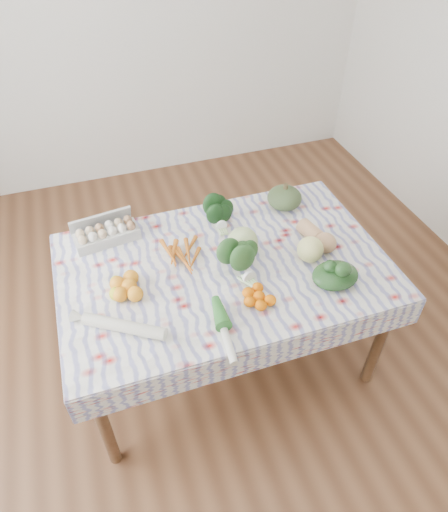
{
  "coord_description": "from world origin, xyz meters",
  "views": [
    {
      "loc": [
        -0.54,
        -1.59,
        2.36
      ],
      "look_at": [
        0.0,
        0.0,
        0.82
      ],
      "focal_mm": 32.0,
      "sensor_mm": 36.0,
      "label": 1
    }
  ],
  "objects_px": {
    "grapefruit": "(310,249)",
    "egg_carton": "(107,235)",
    "dining_table": "(224,276)",
    "butternut_squash": "(317,235)",
    "kabocha_squash": "(284,198)",
    "cabbage": "(243,242)"
  },
  "relations": [
    {
      "from": "egg_carton",
      "to": "cabbage",
      "type": "xyz_separation_m",
      "value": [
        0.65,
        -0.32,
        0.03
      ]
    },
    {
      "from": "dining_table",
      "to": "kabocha_squash",
      "type": "xyz_separation_m",
      "value": [
        0.49,
        0.35,
        0.15
      ]
    },
    {
      "from": "cabbage",
      "to": "grapefruit",
      "type": "bearing_deg",
      "value": -26.73
    },
    {
      "from": "dining_table",
      "to": "butternut_squash",
      "type": "relative_size",
      "value": 6.6
    },
    {
      "from": "dining_table",
      "to": "egg_carton",
      "type": "bearing_deg",
      "value": 144.95
    },
    {
      "from": "cabbage",
      "to": "grapefruit",
      "type": "relative_size",
      "value": 1.16
    },
    {
      "from": "kabocha_squash",
      "to": "grapefruit",
      "type": "height_order",
      "value": "grapefruit"
    },
    {
      "from": "cabbage",
      "to": "butternut_squash",
      "type": "relative_size",
      "value": 0.64
    },
    {
      "from": "butternut_squash",
      "to": "kabocha_squash",
      "type": "bearing_deg",
      "value": 82.0
    },
    {
      "from": "egg_carton",
      "to": "kabocha_squash",
      "type": "relative_size",
      "value": 1.69
    },
    {
      "from": "kabocha_squash",
      "to": "grapefruit",
      "type": "xyz_separation_m",
      "value": [
        -0.06,
        -0.46,
        0.0
      ]
    },
    {
      "from": "dining_table",
      "to": "egg_carton",
      "type": "distance_m",
      "value": 0.66
    },
    {
      "from": "dining_table",
      "to": "egg_carton",
      "type": "xyz_separation_m",
      "value": [
        -0.53,
        0.37,
        0.13
      ]
    },
    {
      "from": "cabbage",
      "to": "grapefruit",
      "type": "height_order",
      "value": "cabbage"
    },
    {
      "from": "egg_carton",
      "to": "butternut_squash",
      "type": "relative_size",
      "value": 1.4
    },
    {
      "from": "butternut_squash",
      "to": "dining_table",
      "type": "bearing_deg",
      "value": 166.83
    },
    {
      "from": "egg_carton",
      "to": "kabocha_squash",
      "type": "height_order",
      "value": "kabocha_squash"
    },
    {
      "from": "dining_table",
      "to": "grapefruit",
      "type": "relative_size",
      "value": 11.87
    },
    {
      "from": "grapefruit",
      "to": "egg_carton",
      "type": "bearing_deg",
      "value": 153.57
    },
    {
      "from": "egg_carton",
      "to": "kabocha_squash",
      "type": "xyz_separation_m",
      "value": [
        1.02,
        -0.02,
        0.02
      ]
    },
    {
      "from": "butternut_squash",
      "to": "grapefruit",
      "type": "xyz_separation_m",
      "value": [
        -0.1,
        -0.1,
        0.01
      ]
    },
    {
      "from": "dining_table",
      "to": "butternut_squash",
      "type": "bearing_deg",
      "value": -0.16
    }
  ]
}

